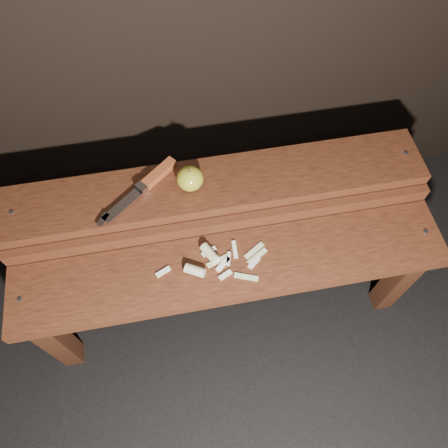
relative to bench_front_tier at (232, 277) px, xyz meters
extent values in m
plane|color=black|center=(0.00, 0.06, -0.35)|extent=(60.00, 60.00, 0.00)
cube|color=#33170C|center=(-0.54, -0.04, -0.16)|extent=(0.06, 0.06, 0.38)
cube|color=#33170C|center=(0.54, -0.04, -0.16)|extent=(0.06, 0.06, 0.38)
cube|color=#421E0F|center=(0.00, 0.01, 0.05)|extent=(1.20, 0.20, 0.04)
cylinder|color=slate|center=(-0.56, 0.01, 0.07)|extent=(0.01, 0.01, 0.00)
cylinder|color=slate|center=(0.56, 0.01, 0.07)|extent=(0.01, 0.01, 0.00)
cube|color=#33170C|center=(-0.54, 0.26, -0.12)|extent=(0.06, 0.06, 0.46)
cube|color=#33170C|center=(0.54, 0.26, -0.12)|extent=(0.06, 0.06, 0.46)
cube|color=#421E0F|center=(0.00, 0.13, 0.09)|extent=(1.20, 0.02, 0.05)
cube|color=#421E0F|center=(0.00, 0.23, 0.13)|extent=(1.20, 0.18, 0.04)
cylinder|color=slate|center=(-0.56, 0.23, 0.15)|extent=(0.01, 0.01, 0.00)
cylinder|color=slate|center=(0.56, 0.23, 0.15)|extent=(0.01, 0.01, 0.00)
ellipsoid|color=olive|center=(-0.07, 0.23, 0.18)|extent=(0.07, 0.07, 0.07)
cylinder|color=#382314|center=(-0.07, 0.23, 0.22)|extent=(0.01, 0.01, 0.01)
cube|color=brown|center=(-0.16, 0.28, 0.16)|extent=(0.11, 0.09, 0.02)
cube|color=silver|center=(-0.21, 0.24, 0.16)|extent=(0.04, 0.04, 0.03)
cube|color=silver|center=(-0.26, 0.19, 0.16)|extent=(0.12, 0.10, 0.00)
cube|color=silver|center=(-0.32, 0.16, 0.16)|extent=(0.04, 0.04, 0.00)
cube|color=beige|center=(0.06, 0.00, 0.07)|extent=(0.04, 0.04, 0.01)
cube|color=beige|center=(-0.02, 0.01, 0.07)|extent=(0.05, 0.04, 0.01)
cube|color=beige|center=(0.02, 0.05, 0.07)|extent=(0.01, 0.05, 0.01)
cube|color=beige|center=(-0.05, 0.06, 0.07)|extent=(0.04, 0.03, 0.01)
cube|color=beige|center=(0.00, 0.03, 0.07)|extent=(0.02, 0.04, 0.01)
cube|color=beige|center=(-0.02, -0.02, 0.07)|extent=(0.04, 0.03, 0.01)
cube|color=beige|center=(-0.18, 0.02, 0.07)|extent=(0.04, 0.03, 0.01)
cylinder|color=#C9BB8C|center=(-0.10, 0.00, 0.08)|extent=(0.06, 0.05, 0.03)
cylinder|color=#C9BB8C|center=(-0.05, 0.05, 0.08)|extent=(0.05, 0.06, 0.03)
cube|color=#BCC988|center=(-0.03, 0.03, 0.07)|extent=(0.07, 0.03, 0.00)
cube|color=#BCC988|center=(0.03, -0.03, 0.07)|extent=(0.07, 0.04, 0.00)
cube|color=#BCC988|center=(0.07, 0.04, 0.07)|extent=(0.06, 0.05, 0.00)
cube|color=#BCC988|center=(0.07, 0.02, 0.07)|extent=(0.06, 0.05, 0.00)
camera|label=1|loc=(-0.11, -0.47, 1.15)|focal=35.00mm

